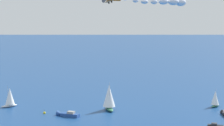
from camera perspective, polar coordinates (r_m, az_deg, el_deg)
The scene contains 7 objects.
sailboat_far_stbd at distance 178.39m, azimuth -0.42°, elevation -4.90°, with size 10.23×7.01×12.76m.
sailboat_offshore at distance 191.22m, azimuth 14.46°, elevation -4.95°, with size 6.36×5.32×8.40m.
motorboat_trailing at distance 169.70m, azimuth -6.44°, elevation -7.27°, with size 5.33×10.40×2.93m.
sailboat_mid_cluster at distance 191.23m, azimuth -14.34°, elevation -4.74°, with size 6.91×6.91×9.85m.
motorboat_outer_ring_c at distance 156.90m, azimuth 14.87°, elevation -8.66°, with size 3.14×7.38×2.08m.
marker_buoy at distance 175.32m, azimuth -9.59°, elevation -7.01°, with size 1.10×1.10×2.10m.
smoke_trail_lead at distance 149.34m, azimuth 8.05°, elevation 8.61°, with size 19.57×23.16×3.21m.
Camera 1 is at (-133.91, -16.80, 40.69)m, focal length 64.26 mm.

